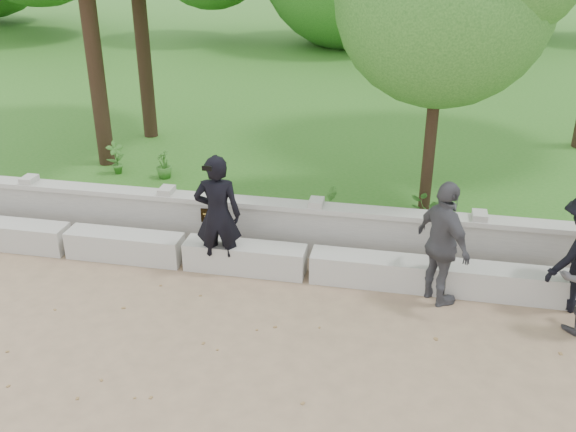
% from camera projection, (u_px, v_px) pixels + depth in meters
% --- Properties ---
extents(ground, '(80.00, 80.00, 0.00)m').
position_uv_depth(ground, '(137.00, 332.00, 8.57)').
color(ground, '#997D5D').
rests_on(ground, ground).
extents(lawn, '(40.00, 22.00, 0.25)m').
position_uv_depth(lawn, '(310.00, 83.00, 20.95)').
color(lawn, '#266218').
rests_on(lawn, ground).
extents(concrete_bench, '(11.90, 0.45, 0.45)m').
position_uv_depth(concrete_bench, '(184.00, 252.00, 10.16)').
color(concrete_bench, beige).
rests_on(concrete_bench, ground).
extents(parapet_wall, '(12.50, 0.35, 0.90)m').
position_uv_depth(parapet_wall, '(197.00, 220.00, 10.68)').
color(parapet_wall, '#B1AEA7').
rests_on(parapet_wall, ground).
extents(man_main, '(0.77, 0.69, 1.92)m').
position_uv_depth(man_main, '(218.00, 215.00, 9.65)').
color(man_main, black).
rests_on(man_main, ground).
extents(visitor_right, '(0.99, 1.14, 1.84)m').
position_uv_depth(visitor_right, '(443.00, 244.00, 8.88)').
color(visitor_right, '#45464B').
rests_on(visitor_right, ground).
extents(shrub_a, '(0.43, 0.43, 0.68)m').
position_uv_depth(shrub_a, '(116.00, 158.00, 13.04)').
color(shrub_a, '#376E25').
rests_on(shrub_a, lawn).
extents(shrub_b, '(0.27, 0.32, 0.55)m').
position_uv_depth(shrub_b, '(329.00, 202.00, 11.18)').
color(shrub_b, '#376E25').
rests_on(shrub_b, lawn).
extents(shrub_c, '(0.71, 0.68, 0.62)m').
position_uv_depth(shrub_c, '(428.00, 216.00, 10.59)').
color(shrub_c, '#376E25').
rests_on(shrub_c, lawn).
extents(shrub_d, '(0.43, 0.44, 0.59)m').
position_uv_depth(shrub_d, '(164.00, 164.00, 12.86)').
color(shrub_d, '#376E25').
rests_on(shrub_d, lawn).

